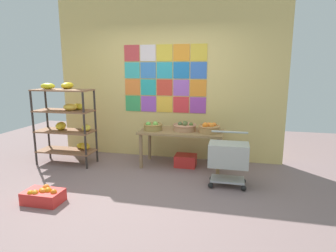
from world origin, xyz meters
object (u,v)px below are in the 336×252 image
Objects in this scene: fruit_basket_right at (185,127)px; shopping_cart at (228,157)px; display_table at (181,135)px; banana_shelf_unit at (68,118)px; produce_crate_under_table at (186,161)px; orange_crate_foreground at (43,196)px; fruit_basket_back_right at (153,126)px; fruit_basket_centre at (209,128)px.

shopping_cart is (0.77, -0.72, -0.26)m from fruit_basket_right.
banana_shelf_unit is at bearing -172.10° from display_table.
display_table reaches higher than produce_crate_under_table.
display_table is 2.36m from orange_crate_foreground.
shopping_cart reaches higher than produce_crate_under_table.
fruit_basket_back_right is 0.91× the size of produce_crate_under_table.
banana_shelf_unit is 2.50m from fruit_basket_centre.
display_table is 2.96× the size of orange_crate_foreground.
fruit_basket_right is 1.11× the size of produce_crate_under_table.
orange_crate_foreground is at bearing -129.17° from display_table.
banana_shelf_unit is 3.02× the size of orange_crate_foreground.
orange_crate_foreground is at bearing -138.08° from fruit_basket_centre.
display_table is at bearing -168.07° from fruit_basket_right.
shopping_cart is (0.74, -0.72, 0.34)m from produce_crate_under_table.
orange_crate_foreground is at bearing -148.27° from shopping_cart.
fruit_basket_centre is at bearing -5.87° from display_table.
produce_crate_under_table is (2.08, 0.29, -0.73)m from banana_shelf_unit.
shopping_cart is (1.31, -0.63, -0.26)m from fruit_basket_back_right.
banana_shelf_unit is at bearing -174.74° from fruit_basket_centre.
banana_shelf_unit is 2.23m from produce_crate_under_table.
banana_shelf_unit is at bearing -172.07° from produce_crate_under_table.
shopping_cart is (0.82, -0.71, -0.11)m from display_table.
orange_crate_foreground is (0.55, -1.51, -0.74)m from banana_shelf_unit.
display_table is 0.51m from fruit_basket_centre.
banana_shelf_unit reaches higher than shopping_cart.
produce_crate_under_table is at bearing 8.52° from fruit_basket_back_right.
display_table is 3.90× the size of produce_crate_under_table.
display_table is 3.52× the size of fruit_basket_right.
display_table is at bearing 174.13° from fruit_basket_centre.
produce_crate_under_table is at bearing 8.63° from display_table.
fruit_basket_back_right reaches higher than orange_crate_foreground.
fruit_basket_back_right reaches higher than display_table.
banana_shelf_unit is at bearing 109.81° from orange_crate_foreground.
produce_crate_under_table is (0.57, 0.08, -0.61)m from fruit_basket_back_right.
banana_shelf_unit is 3.97× the size of fruit_basket_centre.
fruit_basket_back_right is at bearing 60.53° from orange_crate_foreground.
fruit_basket_centre is 2.68m from orange_crate_foreground.
fruit_basket_centre is at bearing -8.18° from fruit_basket_right.
shopping_cart reaches higher than orange_crate_foreground.
fruit_basket_right is at bearing 8.85° from fruit_basket_back_right.
fruit_basket_back_right is at bearing -171.48° from produce_crate_under_table.
orange_crate_foreground is at bearing -130.45° from produce_crate_under_table.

